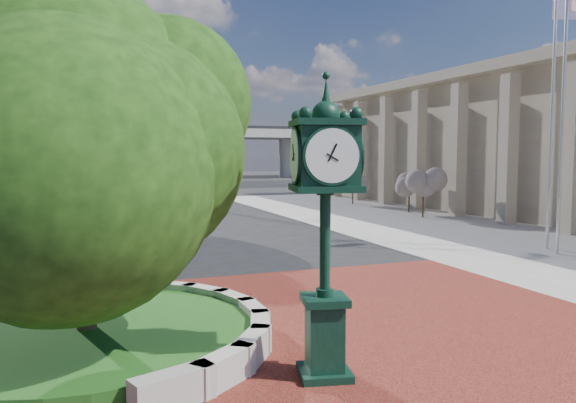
# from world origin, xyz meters

# --- Properties ---
(ground) EXTENTS (200.00, 200.00, 0.00)m
(ground) POSITION_xyz_m (0.00, 0.00, 0.00)
(ground) COLOR black
(ground) RESTS_ON ground
(plaza) EXTENTS (12.00, 12.00, 0.04)m
(plaza) POSITION_xyz_m (0.00, -1.00, 0.02)
(plaza) COLOR maroon
(plaza) RESTS_ON ground
(sidewalk) EXTENTS (20.00, 50.00, 0.04)m
(sidewalk) POSITION_xyz_m (16.00, 10.00, 0.02)
(sidewalk) COLOR #9E9B93
(sidewalk) RESTS_ON ground
(planter_wall) EXTENTS (2.96, 6.77, 0.54)m
(planter_wall) POSITION_xyz_m (-2.71, -0.00, 0.27)
(planter_wall) COLOR #9E9B93
(planter_wall) RESTS_ON ground
(grass_bed) EXTENTS (6.10, 6.10, 0.40)m
(grass_bed) POSITION_xyz_m (-5.00, 0.00, 0.20)
(grass_bed) COLOR #154112
(grass_bed) RESTS_ON ground
(overpass) EXTENTS (90.00, 12.00, 7.50)m
(overpass) POSITION_xyz_m (-0.22, 70.00, 6.54)
(overpass) COLOR #9E9B93
(overpass) RESTS_ON ground
(tree_planter) EXTENTS (5.20, 5.20, 6.33)m
(tree_planter) POSITION_xyz_m (-5.00, 0.00, 3.72)
(tree_planter) COLOR #38281C
(tree_planter) RESTS_ON ground
(tree_street) EXTENTS (4.40, 4.40, 5.45)m
(tree_street) POSITION_xyz_m (-4.00, 18.00, 3.24)
(tree_street) COLOR #38281C
(tree_street) RESTS_ON ground
(post_clock) EXTENTS (1.16, 1.16, 4.80)m
(post_clock) POSITION_xyz_m (-1.45, -2.79, 2.63)
(post_clock) COLOR black
(post_clock) RESTS_ON ground
(parked_car) EXTENTS (2.84, 5.01, 1.61)m
(parked_car) POSITION_xyz_m (1.64, 38.34, 0.80)
(parked_car) COLOR #5A0C1F
(parked_car) RESTS_ON ground
(flagpole_a) EXTENTS (1.52, 0.34, 9.81)m
(flagpole_a) POSITION_xyz_m (10.92, 4.35, 5.03)
(flagpole_a) COLOR silver
(flagpole_a) RESTS_ON ground
(flagpole_b) EXTENTS (1.52, 0.42, 9.86)m
(flagpole_b) POSITION_xyz_m (11.47, 5.35, 5.05)
(flagpole_b) COLOR silver
(flagpole_b) RESTS_ON ground
(street_lamp_near) EXTENTS (2.06, 0.51, 9.20)m
(street_lamp_near) POSITION_xyz_m (2.35, 26.48, 5.39)
(street_lamp_near) COLOR slate
(street_lamp_near) RESTS_ON ground
(street_lamp_far) EXTENTS (2.10, 1.11, 9.99)m
(street_lamp_far) POSITION_xyz_m (-1.15, 40.42, 5.86)
(street_lamp_far) COLOR slate
(street_lamp_far) RESTS_ON ground
(shrub_near) EXTENTS (1.20, 1.20, 2.20)m
(shrub_near) POSITION_xyz_m (13.14, 15.92, 1.59)
(shrub_near) COLOR #38281C
(shrub_near) RESTS_ON ground
(shrub_mid) EXTENTS (1.20, 1.20, 2.20)m
(shrub_mid) POSITION_xyz_m (13.88, 18.49, 1.59)
(shrub_mid) COLOR #38281C
(shrub_mid) RESTS_ON ground
(shrub_far) EXTENTS (1.20, 1.20, 2.20)m
(shrub_far) POSITION_xyz_m (13.36, 24.92, 1.59)
(shrub_far) COLOR #38281C
(shrub_far) RESTS_ON ground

